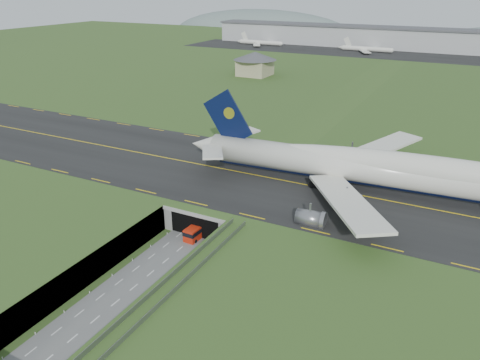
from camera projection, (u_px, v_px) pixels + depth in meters
The scene contains 10 objects.
ground at pixel (174, 254), 96.53m from camera, with size 900.00×900.00×0.00m, color #324E1F.
airfield_deck at pixel (173, 242), 95.35m from camera, with size 800.00×800.00×6.00m, color gray.
trench_road at pixel (152, 272), 90.35m from camera, with size 12.00×75.00×0.20m, color slate.
taxiway at pixel (246, 173), 121.15m from camera, with size 800.00×44.00×0.18m, color black.
tunnel_portal at pixel (214, 208), 108.90m from camera, with size 17.00×22.30×6.00m.
guideway at pixel (161, 300), 74.18m from camera, with size 3.00×53.00×7.05m.
jumbo_jet at pixel (387, 170), 107.65m from camera, with size 105.74×65.82×21.81m.
shuttle_tram at pixel (197, 231), 102.36m from camera, with size 3.02×7.17×2.89m.
service_building at pixel (255, 62), 244.68m from camera, with size 22.91×22.91×12.31m.
cargo_terminal at pixel (411, 39), 336.24m from camera, with size 320.00×67.00×15.60m.
Camera 1 is at (49.90, -67.45, 51.95)m, focal length 35.00 mm.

